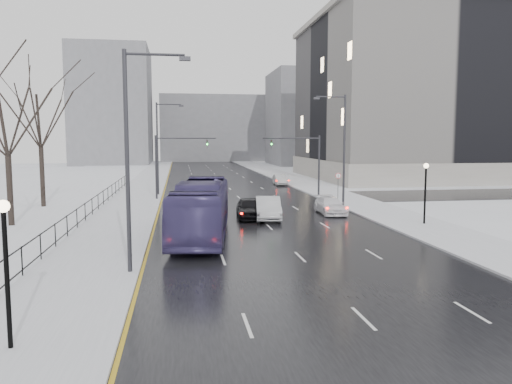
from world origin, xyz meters
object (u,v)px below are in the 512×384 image
lamppost_r_mid (426,184)px  mast_signal_left (167,159)px  sedan_right_distant (280,180)px  tree_park_d (12,227)px  no_uturn_sign (338,178)px  streetlight_l_far (160,144)px  sedan_right_far (330,206)px  bus (201,209)px  sedan_right_near (268,208)px  sedan_center_near (250,208)px  lamppost_l (6,253)px  streetlight_r_mid (342,145)px  tree_park_e (44,208)px  streetlight_l_near (132,151)px  mast_signal_right (309,158)px

lamppost_r_mid → mast_signal_left: 25.71m
sedan_right_distant → lamppost_r_mid: bearing=-81.3°
tree_park_d → no_uturn_sign: bearing=20.3°
streetlight_l_far → mast_signal_left: 4.36m
sedan_right_far → bus: bearing=-142.2°
bus → sedan_right_near: bus is taller
lamppost_r_mid → sedan_center_near: lamppost_r_mid is taller
tree_park_d → lamppost_l: bearing=-72.8°
streetlight_r_mid → lamppost_l: (-19.17, -28.00, -2.67)m
lamppost_l → sedan_right_far: 29.68m
bus → sedan_right_near: (5.30, 6.12, -0.89)m
sedan_right_near → sedan_center_near: bearing=164.6°
lamppost_l → sedan_right_far: bearing=54.9°
mast_signal_left → lamppost_r_mid: bearing=-44.5°
tree_park_d → sedan_right_far: (23.81, 2.21, 0.72)m
sedan_right_near → tree_park_d: bearing=-172.0°
lamppost_l → bus: lamppost_l is taller
bus → lamppost_r_mid: bearing=13.8°
sedan_center_near → sedan_right_near: sedan_right_near is taller
sedan_right_far → lamppost_l: bearing=-124.1°
tree_park_e → sedan_right_far: tree_park_e is taller
streetlight_r_mid → sedan_right_far: (-2.15, -3.79, -4.90)m
tree_park_d → mast_signal_left: bearing=53.2°
tree_park_d → sedan_right_distant: 37.43m
sedan_right_distant → bus: bearing=-107.7°
sedan_center_near → sedan_right_near: bearing=-19.9°
sedan_center_near → streetlight_r_mid: bearing=33.0°
streetlight_l_near → streetlight_l_far: bearing=90.0°
no_uturn_sign → sedan_right_far: no_uturn_sign is taller
lamppost_r_mid → mast_signal_right: 18.41m
streetlight_l_near → sedan_center_near: size_ratio=2.10×
tree_park_e → sedan_right_near: (18.70, -9.78, 0.90)m
sedan_center_near → mast_signal_right: bearing=61.2°
mast_signal_right → mast_signal_left: bearing=180.0°
tree_park_e → bus: tree_park_e is taller
no_uturn_sign → streetlight_l_far: bearing=155.3°
streetlight_l_near → sedan_center_near: streetlight_l_near is taller
lamppost_l → no_uturn_sign: (20.20, 32.00, -0.64)m
streetlight_l_near → lamppost_l: (-2.83, -8.00, -2.67)m
mast_signal_left → sedan_right_far: bearing=-41.5°
streetlight_l_far → sedan_right_far: streetlight_l_far is taller
bus → streetlight_l_far: bearing=105.0°
lamppost_l → lamppost_r_mid: same height
tree_park_d → sedan_center_near: 17.02m
lamppost_l → sedan_right_far: (17.01, 24.21, -2.22)m
streetlight_l_far → lamppost_r_mid: 29.30m
sedan_right_near → lamppost_l: bearing=-110.1°
tree_park_d → mast_signal_right: mast_signal_right is taller
sedan_center_near → tree_park_d: bearing=-174.5°
tree_park_d → streetlight_l_far: bearing=61.8°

